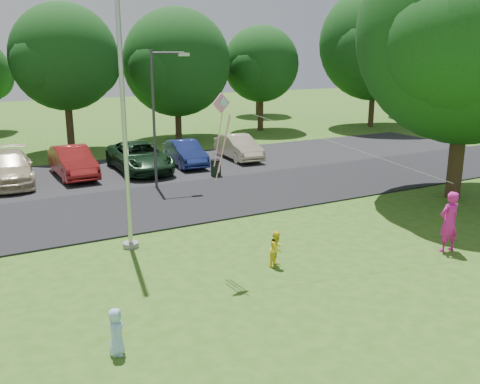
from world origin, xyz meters
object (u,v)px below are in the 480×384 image
flagpole (124,114)px  trash_can (216,168)px  woman (449,222)px  child_yellow (277,249)px  child_blue (116,332)px  kite (230,122)px  street_lamp (159,107)px  big_tree (469,38)px

flagpole → trash_can: bearing=48.1°
woman → child_yellow: woman is taller
flagpole → child_yellow: 5.97m
flagpole → child_yellow: flagpole is taller
child_blue → kite: size_ratio=0.15×
flagpole → street_lamp: 7.51m
trash_can → child_blue: (-8.75, -13.21, 0.08)m
street_lamp → woman: bearing=-57.7°
woman → child_blue: 10.59m
trash_can → child_blue: size_ratio=0.84×
street_lamp → woman: 12.88m
child_yellow → street_lamp: bearing=57.9°
woman → child_blue: (-10.55, -0.81, -0.45)m
street_lamp → child_blue: bearing=-105.0°
child_yellow → kite: kite is taller
child_yellow → child_blue: child_yellow is taller
trash_can → kite: kite is taller
flagpole → trash_can: flagpole is taller
child_blue → flagpole: bearing=4.1°
child_blue → kite: kite is taller
woman → flagpole: bearing=-27.2°
flagpole → kite: 3.58m
trash_can → big_tree: 12.38m
trash_can → woman: bearing=-81.7°
big_tree → child_yellow: (-10.39, -2.62, -5.95)m
trash_can → big_tree: bearing=-49.8°
trash_can → child_blue: bearing=-123.5°
flagpole → child_yellow: size_ratio=9.53×
woman → big_tree: bearing=-137.8°
child_blue → child_yellow: bearing=-42.2°
street_lamp → child_yellow: bearing=-82.4°
big_tree → woman: big_tree is taller
street_lamp → child_yellow: 10.56m
flagpole → child_blue: (-2.12, -5.81, -3.66)m
child_blue → woman: bearing=-61.5°
trash_can → kite: 11.95m
woman → child_blue: woman is taller
big_tree → child_yellow: size_ratio=10.54×
big_tree → woman: 8.62m
child_yellow → child_blue: bearing=173.4°
flagpole → street_lamp: size_ratio=1.65×
kite → child_yellow: bearing=-31.3°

